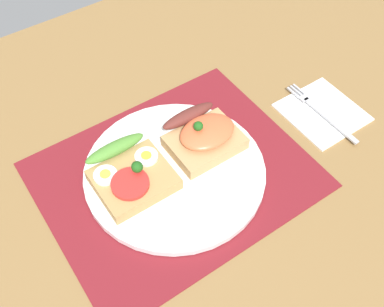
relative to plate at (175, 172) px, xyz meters
The scene contains 7 objects.
ground_plane 2.44cm from the plate, ahead, with size 120.00×90.00×3.20cm, color olive.
placemat 0.69cm from the plate, ahead, with size 37.19×30.22×0.30cm, color maroon.
plate is the anchor object (origin of this frame).
sandwich_egg_tomato 6.60cm from the plate, 162.62° to the left, with size 10.37×10.52×4.06cm.
sandwich_salmon 6.77cm from the plate, 14.31° to the left, with size 10.38×9.33×5.21cm.
napkin 26.54cm from the plate, ahead, with size 11.44×11.74×0.60cm, color white.
fork 25.86cm from the plate, ahead, with size 1.62×15.01×0.32cm.
Camera 1 is at (-19.95, -33.48, 54.37)cm, focal length 43.15 mm.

